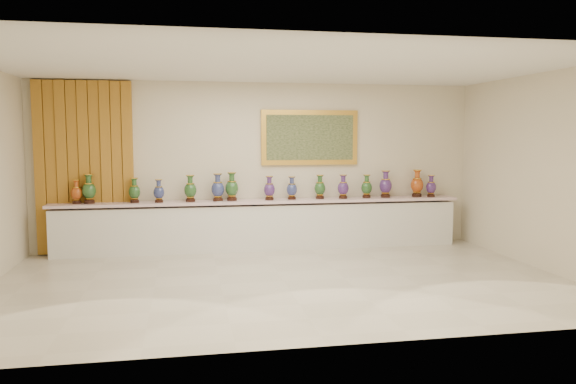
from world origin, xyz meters
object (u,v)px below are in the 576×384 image
vase_0 (77,193)px  vase_1 (89,190)px  vase_2 (134,192)px  counter (262,225)px

vase_0 → vase_1: 0.21m
vase_1 → vase_2: 0.75m
vase_0 → vase_2: size_ratio=0.96×
counter → vase_0: (-3.15, 0.01, 0.65)m
vase_2 → vase_0: bearing=178.8°
vase_0 → vase_2: vase_2 is taller
counter → vase_1: size_ratio=14.50×
vase_0 → vase_2: (0.95, -0.02, 0.01)m
counter → vase_2: bearing=-179.8°
vase_0 → counter: bearing=-0.2°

